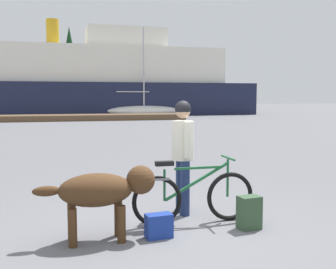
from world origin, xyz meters
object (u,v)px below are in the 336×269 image
Objects in this scene: dog at (104,191)px; backpack at (249,213)px; person_cyclist at (183,147)px; ferry_boat at (95,83)px; bicycle at (193,196)px; sailboat_moored at (144,110)px; handbag_pannier at (159,226)px.

backpack is (1.86, -0.05, -0.39)m from dog.
person_cyclist is 0.06× the size of ferry_boat.
dog is (-1.24, -0.35, 0.23)m from bicycle.
person_cyclist is (-0.00, 0.50, 0.62)m from bicycle.
person_cyclist reaches higher than backpack.
person_cyclist is 1.16× the size of dog.
bicycle is at bearing -100.36° from sailboat_moored.
ferry_boat is at bearing 87.24° from bicycle.
person_cyclist is at bearing -100.53° from sailboat_moored.
sailboat_moored is (5.44, 29.78, 0.13)m from bicycle.
ferry_boat is 5.79m from sailboat_moored.
backpack is (0.63, -0.90, -0.77)m from person_cyclist.
dog is 4.46× the size of handbag_pannier.
bicycle is 1.20× the size of dog.
handbag_pannier is at bearing -101.29° from sailboat_moored.
person_cyclist is at bearing 124.81° from backpack.
bicycle is at bearing 15.97° from dog.
bicycle is 0.06× the size of ferry_boat.
ferry_boat reaches higher than backpack.
sailboat_moored is (6.68, 30.13, -0.10)m from dog.
ferry_boat is at bearing 86.29° from handbag_pannier.
bicycle is 33.48m from ferry_boat.
bicycle is 0.76m from backpack.
dog is 0.19× the size of sailboat_moored.
dog is at bearing 178.43° from backpack.
dog is (-1.24, -0.85, -0.38)m from person_cyclist.
ferry_boat is at bearing 137.11° from sailboat_moored.
ferry_boat reaches higher than handbag_pannier.
handbag_pannier is (-0.58, -0.93, -0.84)m from person_cyclist.
handbag_pannier is 0.04× the size of sailboat_moored.
bicycle is 30.27m from sailboat_moored.
person_cyclist reaches higher than bicycle.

